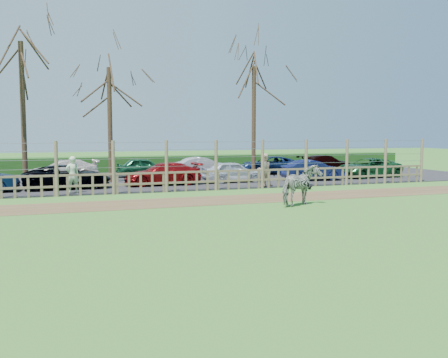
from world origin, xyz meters
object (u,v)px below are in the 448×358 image
object	(u,v)px
car_11	(203,166)
tree_left	(22,79)
car_4	(232,172)
car_13	(325,163)
zebra	(301,185)
visitor_b	(264,170)
tree_right	(254,95)
car_6	(368,168)
tree_mid	(109,97)
car_2	(67,177)
car_12	(269,165)
crow	(310,187)
car_3	(163,174)
car_5	(313,170)
car_9	(63,170)
car_10	(144,167)
visitor_a	(72,175)

from	to	relation	value
car_11	tree_left	bearing A→B (deg)	109.03
car_4	car_13	bearing A→B (deg)	-62.60
zebra	visitor_b	xyz separation A→B (m)	(1.30, 6.55, 0.10)
tree_right	visitor_b	size ratio (longest dim) A/B	4.26
car_6	car_11	world-z (taller)	same
tree_left	tree_mid	world-z (taller)	tree_left
tree_right	car_4	world-z (taller)	tree_right
zebra	car_2	world-z (taller)	zebra
tree_left	car_12	distance (m)	16.43
crow	car_12	size ratio (longest dim) A/B	0.06
car_3	car_11	world-z (taller)	same
zebra	car_2	size ratio (longest dim) A/B	0.44
crow	zebra	bearing A→B (deg)	-122.34
car_5	car_9	xyz separation A→B (m)	(-13.95, 5.18, 0.00)
visitor_b	car_3	bearing A→B (deg)	-45.92
car_9	car_10	distance (m)	5.02
tree_left	car_12	bearing A→B (deg)	11.45
car_10	car_9	bearing A→B (deg)	97.02
tree_mid	car_6	distance (m)	16.42
car_3	tree_right	bearing A→B (deg)	113.49
car_6	car_10	distance (m)	14.23
tree_right	car_4	distance (m)	5.94
car_4	car_12	bearing A→B (deg)	-45.91
car_3	car_12	distance (m)	9.56
visitor_a	car_6	size ratio (longest dim) A/B	0.40
car_6	zebra	bearing A→B (deg)	-52.08
car_5	car_6	xyz separation A→B (m)	(4.31, 0.59, 0.00)
car_12	zebra	bearing A→B (deg)	-12.24
zebra	car_2	xyz separation A→B (m)	(-8.50, 8.91, -0.16)
tree_right	crow	world-z (taller)	tree_right
car_2	car_9	size ratio (longest dim) A/B	1.04
car_5	car_4	bearing A→B (deg)	90.77
tree_right	car_10	size ratio (longest dim) A/B	2.09
car_10	zebra	bearing A→B (deg)	-165.22
zebra	visitor_b	size ratio (longest dim) A/B	1.10
visitor_a	car_10	xyz separation A→B (m)	(4.73, 7.53, -0.26)
car_2	tree_mid	bearing A→B (deg)	-45.19
tree_mid	car_2	distance (m)	5.56
crow	car_4	distance (m)	5.10
car_2	car_6	size ratio (longest dim) A/B	1.00
crow	car_2	distance (m)	12.27
visitor_a	car_5	world-z (taller)	visitor_a
car_2	car_3	bearing A→B (deg)	-90.22
crow	car_4	bearing A→B (deg)	120.11
crow	tree_mid	bearing A→B (deg)	143.54
car_11	car_6	bearing A→B (deg)	-117.26
visitor_a	car_9	world-z (taller)	visitor_a
car_4	car_10	distance (m)	6.63
car_10	tree_right	bearing A→B (deg)	-109.17
zebra	car_10	xyz separation A→B (m)	(-3.58, 14.43, -0.16)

